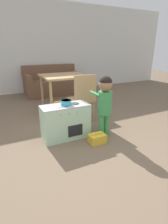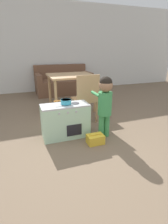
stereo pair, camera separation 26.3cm
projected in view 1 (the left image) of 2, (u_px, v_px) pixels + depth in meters
name	position (u px, v px, depth m)	size (l,w,h in m)	color
ground_plane	(96.00, 162.00, 2.11)	(16.00, 16.00, 0.00)	brown
wall_back	(28.00, 48.00, 5.06)	(10.00, 0.06, 2.60)	silver
play_kitchen	(66.00, 122.00, 2.62)	(0.70, 0.32, 0.52)	#B2DBB7
toy_pot	(66.00, 102.00, 2.52)	(0.26, 0.16, 0.07)	#38B2D6
child_figure	(105.00, 99.00, 2.56)	(0.23, 0.37, 0.93)	#3D9351
toy_basket	(97.00, 139.00, 2.52)	(0.24, 0.17, 0.15)	gold
dining_table	(65.00, 80.00, 3.71)	(0.95, 0.85, 0.76)	tan
dining_chair_near	(82.00, 97.00, 3.13)	(0.41, 0.41, 0.88)	tan
couch	(53.00, 83.00, 5.24)	(1.60, 0.89, 0.82)	brown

